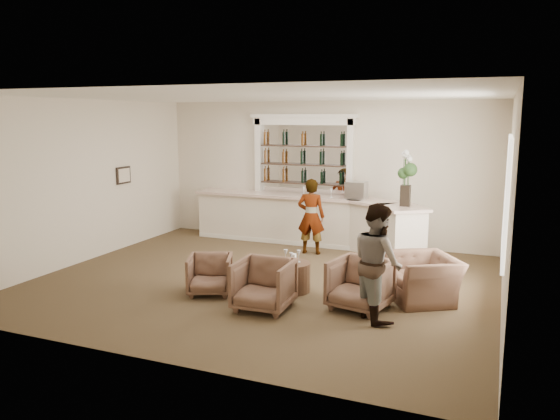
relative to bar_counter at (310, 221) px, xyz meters
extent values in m
plane|color=brown|center=(0.16, -3.00, -0.57)|extent=(8.00, 8.00, 0.00)
cube|color=beige|center=(0.16, 0.50, 1.08)|extent=(8.00, 0.04, 3.30)
cube|color=beige|center=(-3.84, -3.00, 1.08)|extent=(0.04, 7.00, 3.30)
cube|color=beige|center=(4.16, -3.00, 1.08)|extent=(0.04, 7.00, 3.30)
cube|color=white|center=(0.16, -3.00, 2.73)|extent=(8.00, 7.00, 0.04)
cube|color=white|center=(4.13, -2.50, 1.13)|extent=(0.05, 2.40, 1.90)
cube|color=black|center=(-3.81, -1.80, 1.08)|extent=(0.04, 0.46, 0.38)
cube|color=beige|center=(-3.78, -1.80, 1.08)|extent=(0.01, 0.38, 0.30)
cube|color=white|center=(-0.84, 0.15, -0.03)|extent=(4.00, 0.70, 1.08)
cube|color=beige|center=(-0.84, 0.13, 0.54)|extent=(4.10, 0.82, 0.06)
cube|color=white|center=(1.51, -0.08, -0.03)|extent=(1.12, 1.04, 1.08)
cube|color=beige|center=(1.51, -0.10, 0.54)|extent=(1.27, 1.19, 0.06)
cube|color=white|center=(2.21, -0.60, -0.03)|extent=(1.08, 1.14, 1.08)
cube|color=beige|center=(2.21, -0.62, 0.54)|extent=(1.24, 1.29, 0.06)
cube|color=white|center=(-0.84, -0.18, -0.52)|extent=(4.00, 0.06, 0.10)
cube|color=white|center=(-0.34, 0.48, 1.38)|extent=(2.15, 0.02, 1.65)
cube|color=white|center=(-1.49, 0.42, 0.88)|extent=(0.14, 0.16, 2.90)
cube|color=white|center=(0.81, 0.42, 0.88)|extent=(0.14, 0.16, 2.90)
cube|color=white|center=(-0.34, 0.42, 2.27)|extent=(2.52, 0.16, 0.18)
cube|color=white|center=(-0.34, 0.42, 2.39)|extent=(2.64, 0.20, 0.08)
cube|color=#35241A|center=(-0.34, 0.37, 0.81)|extent=(2.05, 0.20, 0.03)
cube|color=#35241A|center=(-0.34, 0.37, 1.25)|extent=(2.05, 0.20, 0.03)
cube|color=#35241A|center=(-0.34, 0.37, 1.69)|extent=(2.05, 0.20, 0.03)
cylinder|color=#4A3220|center=(0.82, -3.33, -0.32)|extent=(0.65, 0.65, 0.50)
imported|color=gray|center=(0.28, -0.75, 0.25)|extent=(0.64, 0.46, 1.64)
imported|color=gray|center=(2.44, -4.05, 0.29)|extent=(1.04, 1.07, 1.73)
imported|color=brown|center=(-0.40, -3.97, -0.24)|extent=(0.93, 0.94, 0.66)
imported|color=brown|center=(0.74, -4.32, -0.18)|extent=(0.86, 0.89, 0.78)
imported|color=brown|center=(2.12, -3.74, -0.18)|extent=(1.00, 1.02, 0.79)
imported|color=brown|center=(2.96, -2.96, -0.21)|extent=(1.43, 1.48, 0.73)
cube|color=#B7B7BC|center=(1.07, 0.02, 0.76)|extent=(0.45, 0.39, 0.39)
cube|color=black|center=(2.24, -0.54, 0.78)|extent=(0.19, 0.19, 0.43)
cube|color=white|center=(0.80, -3.19, -0.01)|extent=(0.08, 0.08, 0.12)
camera|label=1|loc=(4.04, -11.71, 2.40)|focal=35.00mm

